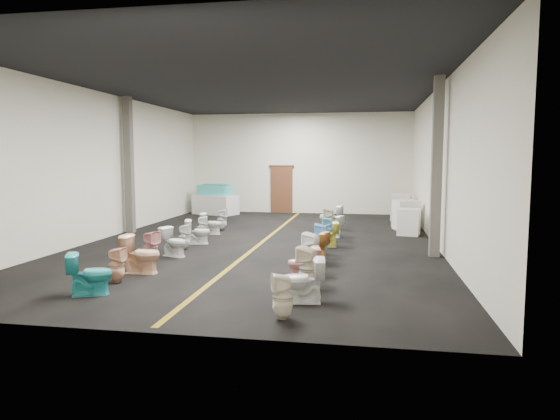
{
  "coord_description": "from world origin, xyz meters",
  "views": [
    {
      "loc": [
        3.04,
        -14.47,
        2.48
      ],
      "look_at": [
        0.34,
        1.0,
        0.85
      ],
      "focal_mm": 32.0,
      "sensor_mm": 36.0,
      "label": 1
    }
  ],
  "objects_px": {
    "appliance_crate_d": "(401,207)",
    "toilet_left_0": "(90,274)",
    "toilet_left_6": "(198,232)",
    "toilet_right_10": "(329,220)",
    "toilet_left_4": "(174,242)",
    "toilet_right_9": "(332,226)",
    "toilet_right_2": "(308,268)",
    "toilet_left_5": "(184,237)",
    "toilet_right_0": "(283,297)",
    "toilet_right_1": "(302,280)",
    "appliance_crate_c": "(404,214)",
    "toilet_right_5": "(314,246)",
    "toilet_left_3": "(151,248)",
    "toilet_right_11": "(331,217)",
    "toilet_left_7": "(202,227)",
    "toilet_right_7": "(326,234)",
    "toilet_left_9": "(222,220)",
    "toilet_right_6": "(322,239)",
    "toilet_right_8": "(329,230)",
    "appliance_crate_a": "(409,222)",
    "display_table": "(215,205)",
    "toilet_left_1": "(116,265)",
    "bathtub": "(215,190)",
    "appliance_crate_b": "(406,215)",
    "toilet_right_4": "(312,250)",
    "toilet_left_2": "(141,254)",
    "toilet_left_8": "(211,223)",
    "toilet_right_3": "(304,263)"
  },
  "relations": [
    {
      "from": "toilet_left_3",
      "to": "toilet_left_9",
      "type": "height_order",
      "value": "toilet_left_3"
    },
    {
      "from": "toilet_left_6",
      "to": "toilet_right_2",
      "type": "height_order",
      "value": "toilet_right_2"
    },
    {
      "from": "bathtub",
      "to": "appliance_crate_c",
      "type": "relative_size",
      "value": 2.08
    },
    {
      "from": "toilet_right_10",
      "to": "toilet_right_11",
      "type": "bearing_deg",
      "value": -177.23
    },
    {
      "from": "appliance_crate_a",
      "to": "toilet_right_8",
      "type": "relative_size",
      "value": 1.18
    },
    {
      "from": "appliance_crate_c",
      "to": "toilet_left_4",
      "type": "distance_m",
      "value": 9.21
    },
    {
      "from": "toilet_right_2",
      "to": "toilet_right_10",
      "type": "height_order",
      "value": "toilet_right_2"
    },
    {
      "from": "toilet_left_9",
      "to": "toilet_right_10",
      "type": "height_order",
      "value": "toilet_right_10"
    },
    {
      "from": "toilet_right_6",
      "to": "toilet_right_11",
      "type": "relative_size",
      "value": 0.95
    },
    {
      "from": "toilet_left_1",
      "to": "bathtub",
      "type": "bearing_deg",
      "value": 7.2
    },
    {
      "from": "display_table",
      "to": "toilet_right_4",
      "type": "height_order",
      "value": "display_table"
    },
    {
      "from": "appliance_crate_a",
      "to": "toilet_right_1",
      "type": "distance_m",
      "value": 8.52
    },
    {
      "from": "toilet_left_0",
      "to": "toilet_right_1",
      "type": "height_order",
      "value": "toilet_right_1"
    },
    {
      "from": "toilet_right_3",
      "to": "toilet_right_6",
      "type": "distance_m",
      "value": 2.8
    },
    {
      "from": "toilet_left_6",
      "to": "toilet_right_10",
      "type": "xyz_separation_m",
      "value": [
        3.6,
        2.85,
        0.06
      ]
    },
    {
      "from": "toilet_left_6",
      "to": "toilet_right_7",
      "type": "relative_size",
      "value": 1.0
    },
    {
      "from": "toilet_right_11",
      "to": "toilet_left_3",
      "type": "bearing_deg",
      "value": -20.42
    },
    {
      "from": "toilet_right_1",
      "to": "appliance_crate_c",
      "type": "bearing_deg",
      "value": 159.33
    },
    {
      "from": "toilet_right_5",
      "to": "appliance_crate_b",
      "type": "bearing_deg",
      "value": 172.1
    },
    {
      "from": "appliance_crate_b",
      "to": "toilet_right_6",
      "type": "bearing_deg",
      "value": -117.26
    },
    {
      "from": "toilet_right_1",
      "to": "toilet_right_7",
      "type": "distance_m",
      "value": 5.49
    },
    {
      "from": "toilet_left_0",
      "to": "toilet_left_5",
      "type": "bearing_deg",
      "value": -23.71
    },
    {
      "from": "display_table",
      "to": "toilet_right_7",
      "type": "height_order",
      "value": "display_table"
    },
    {
      "from": "toilet_left_0",
      "to": "toilet_left_9",
      "type": "relative_size",
      "value": 1.05
    },
    {
      "from": "toilet_left_3",
      "to": "toilet_right_0",
      "type": "distance_m",
      "value": 5.11
    },
    {
      "from": "toilet_right_8",
      "to": "toilet_right_10",
      "type": "xyz_separation_m",
      "value": [
        -0.13,
        1.8,
        0.05
      ]
    },
    {
      "from": "toilet_left_8",
      "to": "toilet_right_2",
      "type": "distance_m",
      "value": 7.53
    },
    {
      "from": "toilet_left_1",
      "to": "toilet_right_1",
      "type": "distance_m",
      "value": 3.91
    },
    {
      "from": "toilet_right_2",
      "to": "toilet_right_0",
      "type": "bearing_deg",
      "value": 13.58
    },
    {
      "from": "toilet_left_7",
      "to": "toilet_right_7",
      "type": "relative_size",
      "value": 0.99
    },
    {
      "from": "appliance_crate_c",
      "to": "toilet_right_4",
      "type": "distance_m",
      "value": 8.06
    },
    {
      "from": "toilet_right_9",
      "to": "toilet_right_7",
      "type": "bearing_deg",
      "value": 19.38
    },
    {
      "from": "display_table",
      "to": "toilet_left_4",
      "type": "height_order",
      "value": "display_table"
    },
    {
      "from": "toilet_left_4",
      "to": "toilet_right_9",
      "type": "height_order",
      "value": "toilet_left_4"
    },
    {
      "from": "appliance_crate_d",
      "to": "toilet_left_0",
      "type": "relative_size",
      "value": 1.36
    },
    {
      "from": "display_table",
      "to": "toilet_right_7",
      "type": "distance_m",
      "value": 9.26
    },
    {
      "from": "toilet_left_1",
      "to": "toilet_right_4",
      "type": "height_order",
      "value": "toilet_right_4"
    },
    {
      "from": "appliance_crate_c",
      "to": "toilet_right_5",
      "type": "xyz_separation_m",
      "value": [
        -2.6,
        -6.77,
        -0.08
      ]
    },
    {
      "from": "toilet_left_2",
      "to": "toilet_left_4",
      "type": "relative_size",
      "value": 1.13
    },
    {
      "from": "toilet_right_5",
      "to": "appliance_crate_d",
      "type": "bearing_deg",
      "value": 179.59
    },
    {
      "from": "toilet_left_4",
      "to": "toilet_left_6",
      "type": "distance_m",
      "value": 1.86
    },
    {
      "from": "appliance_crate_d",
      "to": "toilet_right_0",
      "type": "height_order",
      "value": "appliance_crate_d"
    },
    {
      "from": "toilet_left_6",
      "to": "toilet_right_10",
      "type": "distance_m",
      "value": 4.59
    },
    {
      "from": "toilet_left_6",
      "to": "toilet_right_1",
      "type": "bearing_deg",
      "value": -160.13
    },
    {
      "from": "toilet_right_6",
      "to": "toilet_left_7",
      "type": "bearing_deg",
      "value": -114.97
    },
    {
      "from": "toilet_left_0",
      "to": "toilet_right_3",
      "type": "relative_size",
      "value": 1.17
    },
    {
      "from": "toilet_left_6",
      "to": "appliance_crate_c",
      "type": "bearing_deg",
      "value": -66.12
    },
    {
      "from": "toilet_left_8",
      "to": "toilet_right_8",
      "type": "xyz_separation_m",
      "value": [
        3.92,
        -0.82,
        0.01
      ]
    },
    {
      "from": "toilet_right_9",
      "to": "toilet_left_7",
      "type": "bearing_deg",
      "value": -53.95
    },
    {
      "from": "toilet_right_2",
      "to": "toilet_right_10",
      "type": "relative_size",
      "value": 1.0
    }
  ]
}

